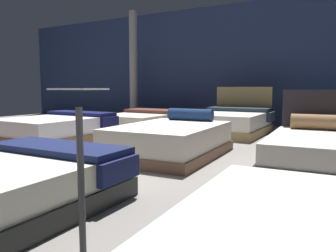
{
  "coord_description": "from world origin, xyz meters",
  "views": [
    {
      "loc": [
        2.55,
        -4.13,
        1.05
      ],
      "look_at": [
        -0.06,
        0.46,
        0.45
      ],
      "focal_mm": 35.41,
      "sensor_mm": 36.0,
      "label": 1
    }
  ],
  "objects": [
    {
      "name": "bed_7",
      "position": [
        0.05,
        3.24,
        0.27
      ],
      "size": [
        1.63,
        2.11,
        1.09
      ],
      "rotation": [
        0.0,
        0.0,
        0.01
      ],
      "color": "olive",
      "rests_on": "ground_plane"
    },
    {
      "name": "showroom_back_wall",
      "position": [
        0.0,
        5.41,
        1.75
      ],
      "size": [
        18.0,
        0.06,
        3.5
      ],
      "primitive_type": "cube",
      "color": "navy",
      "rests_on": "ground_plane"
    },
    {
      "name": "bed_3",
      "position": [
        -2.43,
        0.27,
        0.26
      ],
      "size": [
        1.64,
        1.96,
        0.57
      ],
      "rotation": [
        0.0,
        0.0,
        -0.03
      ],
      "color": "brown",
      "rests_on": "ground_plane"
    },
    {
      "name": "price_sign",
      "position": [
        1.2,
        -2.76,
        0.41
      ],
      "size": [
        0.28,
        0.24,
        1.05
      ],
      "color": "#3F3F44",
      "rests_on": "ground_plane"
    },
    {
      "name": "bed_4",
      "position": [
        0.06,
        0.34,
        0.25
      ],
      "size": [
        1.53,
        2.13,
        0.7
      ],
      "rotation": [
        0.0,
        0.0,
        0.05
      ],
      "color": "brown",
      "rests_on": "ground_plane"
    },
    {
      "name": "bed_5",
      "position": [
        2.33,
        0.4,
        0.25
      ],
      "size": [
        1.64,
        2.02,
        1.03
      ],
      "rotation": [
        0.0,
        0.0,
        0.06
      ],
      "color": "black",
      "rests_on": "ground_plane"
    },
    {
      "name": "bed_6",
      "position": [
        -2.45,
        3.26,
        0.2
      ],
      "size": [
        1.73,
        2.13,
        0.46
      ],
      "rotation": [
        0.0,
        0.0,
        -0.02
      ],
      "color": "brown",
      "rests_on": "ground_plane"
    },
    {
      "name": "ground_plane",
      "position": [
        0.0,
        0.0,
        -0.01
      ],
      "size": [
        18.0,
        18.0,
        0.02
      ],
      "primitive_type": "cube",
      "color": "gray"
    },
    {
      "name": "support_pillar",
      "position": [
        -3.78,
        4.76,
        1.75
      ],
      "size": [
        0.27,
        0.27,
        3.5
      ],
      "primitive_type": "cylinder",
      "color": "#99999E",
      "rests_on": "ground_plane"
    }
  ]
}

